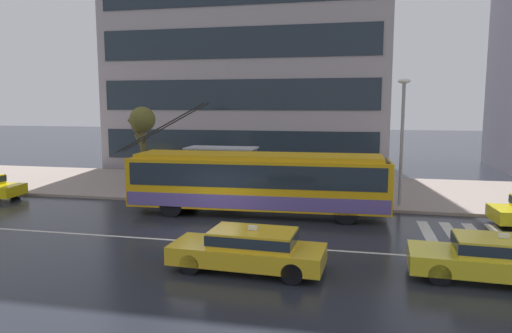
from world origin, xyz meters
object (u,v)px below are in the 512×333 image
(pedestrian_at_shelter, at_px, (184,165))
(street_lamp, at_px, (402,130))
(bus_shelter, at_px, (223,158))
(pedestrian_approaching_curb, at_px, (226,164))
(street_tree_bare, at_px, (142,125))
(trolleybus, at_px, (258,181))
(taxi_oncoming_far, at_px, (498,257))
(taxi_oncoming_near, at_px, (249,248))

(pedestrian_at_shelter, bearing_deg, street_lamp, -1.27)
(bus_shelter, height_order, street_lamp, street_lamp)
(pedestrian_approaching_curb, relative_size, street_tree_bare, 0.42)
(pedestrian_at_shelter, bearing_deg, pedestrian_approaching_curb, 26.56)
(trolleybus, xyz_separation_m, taxi_oncoming_far, (8.36, -6.51, -0.84))
(taxi_oncoming_far, bearing_deg, trolleybus, 142.08)
(taxi_oncoming_far, height_order, bus_shelter, bus_shelter)
(taxi_oncoming_near, xyz_separation_m, pedestrian_at_shelter, (-6.02, 10.22, 1.07))
(taxi_oncoming_far, relative_size, street_tree_bare, 1.00)
(street_lamp, xyz_separation_m, street_tree_bare, (-14.25, 1.72, 0.08))
(pedestrian_approaching_curb, xyz_separation_m, street_tree_bare, (-5.13, 0.43, 2.11))
(street_lamp, bearing_deg, pedestrian_approaching_curb, 171.93)
(pedestrian_at_shelter, distance_m, street_lamp, 11.39)
(pedestrian_at_shelter, bearing_deg, street_tree_bare, 154.21)
(taxi_oncoming_far, relative_size, street_lamp, 0.78)
(trolleybus, xyz_separation_m, street_tree_bare, (-7.80, 4.50, 2.31))
(pedestrian_approaching_curb, height_order, street_lamp, street_lamp)
(trolleybus, relative_size, pedestrian_approaching_curb, 6.28)
(pedestrian_approaching_curb, bearing_deg, bus_shelter, -112.58)
(taxi_oncoming_near, distance_m, bus_shelter, 11.80)
(pedestrian_at_shelter, relative_size, street_lamp, 0.33)
(taxi_oncoming_near, height_order, bus_shelter, bus_shelter)
(trolleybus, height_order, street_tree_bare, trolleybus)
(trolleybus, height_order, pedestrian_at_shelter, trolleybus)
(street_lamp, bearing_deg, street_tree_bare, 173.12)
(taxi_oncoming_far, distance_m, street_lamp, 9.98)
(pedestrian_approaching_curb, relative_size, street_lamp, 0.33)
(pedestrian_approaching_curb, distance_m, street_tree_bare, 5.56)
(pedestrian_at_shelter, bearing_deg, trolleybus, -32.54)
(pedestrian_at_shelter, height_order, street_lamp, street_lamp)
(taxi_oncoming_far, xyz_separation_m, street_lamp, (-1.91, 9.30, 3.07))
(bus_shelter, bearing_deg, pedestrian_approaching_curb, 67.42)
(street_tree_bare, bearing_deg, taxi_oncoming_far, -34.29)
(bus_shelter, height_order, street_tree_bare, street_tree_bare)
(pedestrian_at_shelter, bearing_deg, taxi_oncoming_near, -59.49)
(pedestrian_approaching_curb, bearing_deg, pedestrian_at_shelter, -153.44)
(bus_shelter, height_order, pedestrian_approaching_curb, bus_shelter)
(taxi_oncoming_near, bearing_deg, trolleybus, 100.01)
(taxi_oncoming_near, distance_m, street_tree_bare, 15.13)
(trolleybus, bearing_deg, pedestrian_at_shelter, 147.46)
(pedestrian_approaching_curb, distance_m, street_lamp, 9.43)
(street_tree_bare, bearing_deg, bus_shelter, -7.90)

